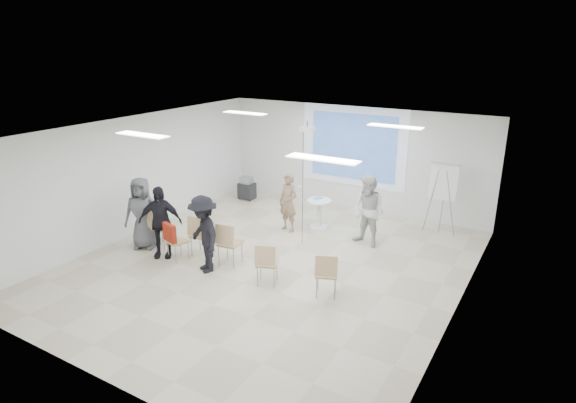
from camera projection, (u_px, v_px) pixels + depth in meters
The scene contains 30 objects.
floor at pixel (270, 266), 10.75m from camera, with size 8.00×9.00×0.10m, color beige.
ceiling at pixel (268, 128), 9.77m from camera, with size 8.00×9.00×0.10m, color white.
wall_back at pixel (354, 158), 13.97m from camera, with size 8.00×0.10×3.00m, color silver.
wall_left at pixel (135, 175), 12.21m from camera, with size 0.10×9.00×3.00m, color silver.
wall_right at pixel (466, 238), 8.31m from camera, with size 0.10×9.00×3.00m, color silver.
projection_halo at pixel (353, 147), 13.81m from camera, with size 3.20×0.01×2.30m, color silver.
projection_image at pixel (353, 147), 13.80m from camera, with size 2.60×0.01×1.90m, color #335FB0.
pedestal_table at pixel (319, 212), 12.68m from camera, with size 0.77×0.77×0.80m.
player_left at pixel (288, 199), 12.38m from camera, with size 0.64×0.43×1.76m, color #92735A.
player_right at pixel (369, 207), 11.45m from camera, with size 0.93×0.75×1.94m, color silver.
controller_left at pixel (299, 187), 12.41m from camera, with size 0.04×0.13×0.04m, color white.
controller_right at pixel (366, 190), 11.63m from camera, with size 0.04×0.13×0.04m, color silver.
chair_far_left at pixel (159, 225), 11.42m from camera, with size 0.50×0.53×1.00m.
chair_left_mid at pixel (174, 239), 10.79m from camera, with size 0.52×0.54×0.87m.
chair_left_inner at pixel (200, 232), 10.97m from camera, with size 0.54×0.57×0.99m.
chair_center at pixel (228, 241), 10.51m from camera, with size 0.52×0.55×0.99m.
chair_right_inner at pixel (266, 261), 9.67m from camera, with size 0.56×0.58×0.90m.
chair_right_far at pixel (326, 272), 9.22m from camera, with size 0.57×0.59×0.91m.
red_jacket at pixel (170, 233), 10.60m from camera, with size 0.43×0.10×0.41m, color #A02413.
laptop at pixel (203, 233), 11.08m from camera, with size 0.36×0.26×0.03m, color black.
audience_left at pixel (160, 217), 10.85m from camera, with size 1.12×0.67×1.93m, color black.
audience_mid at pixel (203, 229), 10.15m from camera, with size 1.25×0.68×1.92m, color black.
audience_outer at pixel (142, 209), 11.34m from camera, with size 0.95×0.63×1.95m, color #57565B.
flipchart_easel at pixel (444, 182), 12.03m from camera, with size 0.82×0.61×1.88m.
av_cart at pixel (247, 189), 15.07m from camera, with size 0.49×0.39×0.72m.
ceiling_projector at pixel (307, 135), 11.05m from camera, with size 0.30×0.25×3.00m.
fluor_panel_nw at pixel (245, 113), 12.39m from camera, with size 1.20×0.30×0.02m, color white.
fluor_panel_ne at pixel (395, 126), 10.46m from camera, with size 1.20×0.30×0.02m, color white.
fluor_panel_sw at pixel (142, 135), 9.53m from camera, with size 1.20×0.30×0.02m, color white.
fluor_panel_se at pixel (323, 159), 7.60m from camera, with size 1.20×0.30×0.02m, color white.
Camera 1 is at (5.30, -8.17, 4.75)m, focal length 30.00 mm.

